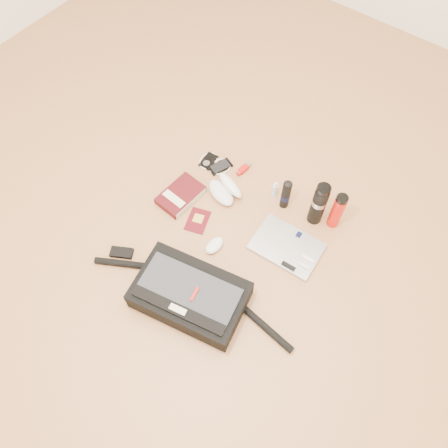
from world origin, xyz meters
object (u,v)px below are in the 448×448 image
Objects in this scene: messenger_bag at (190,295)px; laptop at (287,247)px; book at (181,195)px; thermos_red at (337,211)px; thermos_black at (319,204)px.

laptop is (0.20, 0.47, -0.05)m from messenger_bag.
thermos_red is (0.68, 0.33, 0.09)m from book.
book is at bearing -153.59° from thermos_black.
thermos_black is at bearing 60.61° from messenger_bag.
messenger_bag is at bearing -112.69° from thermos_red.
messenger_bag is 0.51m from laptop.
thermos_red is (0.08, 0.03, -0.02)m from thermos_black.
book is (-0.58, -0.08, 0.01)m from laptop.
messenger_bag is 3.60× the size of thermos_black.
thermos_black reaches higher than book.
laptop is at bearing 12.16° from book.
messenger_bag is 4.29× the size of thermos_red.
laptop is at bearing -112.33° from thermos_red.
messenger_bag is 0.72m from thermos_black.
thermos_red is at bearing 55.48° from messenger_bag.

